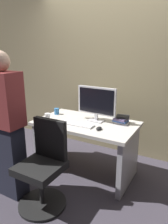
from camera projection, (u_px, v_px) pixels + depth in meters
ground_plane at (86, 171)px, 2.94m from camera, size 9.00×9.00×0.00m
wall_back at (113, 59)px, 3.25m from camera, size 6.40×0.10×3.00m
desk at (86, 139)px, 2.80m from camera, size 1.31×0.75×0.73m
office_chair at (44, 168)px, 2.23m from camera, size 0.52×0.52×0.94m
person_at_desk at (6, 126)px, 2.27m from camera, size 0.40×0.24×1.64m
monitor at (96, 102)px, 2.69m from camera, size 0.54×0.15×0.46m
keyboard at (77, 124)px, 2.62m from camera, size 0.43×0.13×0.02m
mouse at (99, 128)px, 2.46m from camera, size 0.06×0.10×0.03m
cup_near_keyboard at (47, 117)px, 2.79m from camera, size 0.07×0.07×0.10m
cup_by_monitor at (57, 111)px, 3.05m from camera, size 0.07×0.07×0.09m
book_stack at (122, 120)px, 2.67m from camera, size 0.20×0.18×0.10m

